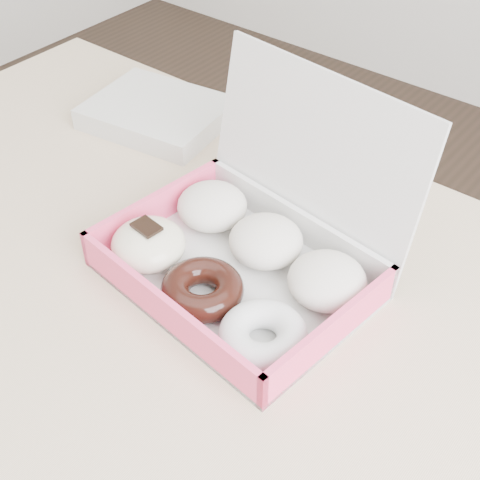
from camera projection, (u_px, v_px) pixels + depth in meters
The scene contains 3 objects.
table at pixel (150, 295), 0.96m from camera, with size 1.20×0.80×0.75m.
donut_box at pixel (244, 251), 0.86m from camera, with size 0.36×0.32×0.24m.
newspapers at pixel (157, 113), 1.16m from camera, with size 0.23×0.18×0.04m, color silver.
Camera 1 is at (0.52, -0.44, 1.37)m, focal length 50.00 mm.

